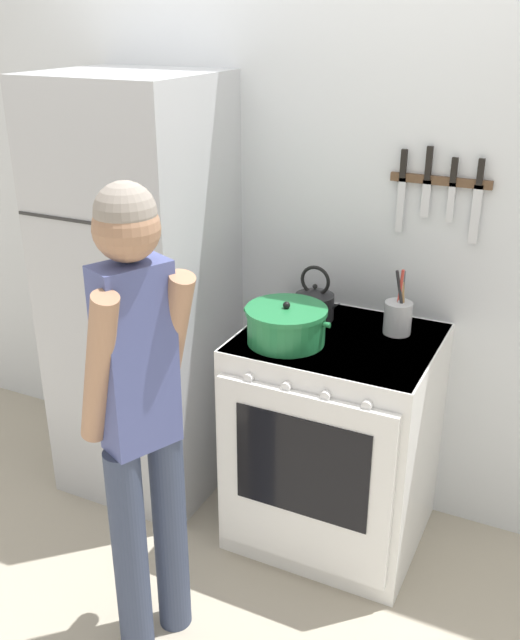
# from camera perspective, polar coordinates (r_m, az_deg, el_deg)

# --- Properties ---
(ground_plane) EXTENTS (14.00, 14.00, 0.00)m
(ground_plane) POSITION_cam_1_polar(r_m,az_deg,el_deg) (3.57, 2.89, -11.98)
(ground_plane) COLOR #B2A893
(wall_back) EXTENTS (10.00, 0.06, 2.55)m
(wall_back) POSITION_cam_1_polar(r_m,az_deg,el_deg) (3.04, 3.60, 8.31)
(wall_back) COLOR silver
(wall_back) RESTS_ON ground_plane
(refrigerator) EXTENTS (0.67, 0.65, 1.86)m
(refrigerator) POSITION_cam_1_polar(r_m,az_deg,el_deg) (3.15, -9.49, 1.94)
(refrigerator) COLOR #B7BABF
(refrigerator) RESTS_ON ground_plane
(stove_range) EXTENTS (0.75, 0.68, 0.92)m
(stove_range) POSITION_cam_1_polar(r_m,az_deg,el_deg) (2.95, 5.80, -9.52)
(stove_range) COLOR white
(stove_range) RESTS_ON ground_plane
(dutch_oven_pot) EXTENTS (0.35, 0.31, 0.16)m
(dutch_oven_pot) POSITION_cam_1_polar(r_m,az_deg,el_deg) (2.67, 2.11, -0.40)
(dutch_oven_pot) COLOR #237A42
(dutch_oven_pot) RESTS_ON stove_range
(tea_kettle) EXTENTS (0.20, 0.16, 0.23)m
(tea_kettle) POSITION_cam_1_polar(r_m,az_deg,el_deg) (2.89, 4.42, 1.41)
(tea_kettle) COLOR black
(tea_kettle) RESTS_ON stove_range
(utensil_jar) EXTENTS (0.11, 0.11, 0.27)m
(utensil_jar) POSITION_cam_1_polar(r_m,az_deg,el_deg) (2.80, 10.98, 0.31)
(utensil_jar) COLOR #B7BABF
(utensil_jar) RESTS_ON stove_range
(person) EXTENTS (0.36, 0.40, 1.65)m
(person) POSITION_cam_1_polar(r_m,az_deg,el_deg) (2.26, -9.57, -6.86)
(person) COLOR #38425B
(person) RESTS_ON ground_plane
(wall_knife_strip) EXTENTS (0.38, 0.03, 0.35)m
(wall_knife_strip) POSITION_cam_1_polar(r_m,az_deg,el_deg) (2.79, 14.21, 10.76)
(wall_knife_strip) COLOR brown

